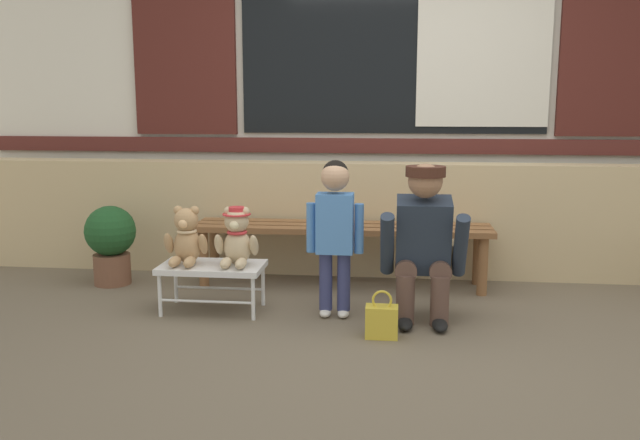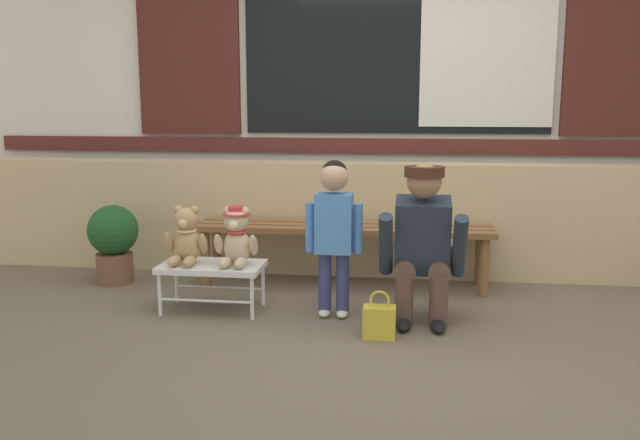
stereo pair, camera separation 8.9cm
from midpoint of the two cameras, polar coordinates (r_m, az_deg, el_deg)
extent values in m
plane|color=brown|center=(3.80, 6.03, -9.98)|extent=(60.00, 60.00, 0.00)
cube|color=tan|center=(5.07, 6.63, 0.06)|extent=(7.15, 0.25, 0.85)
cube|color=silver|center=(5.54, 7.02, 13.68)|extent=(7.30, 0.20, 3.31)
cube|color=#56231E|center=(5.42, 6.84, 6.28)|extent=(6.71, 0.04, 0.12)
cube|color=black|center=(5.43, 7.02, 14.74)|extent=(2.40, 0.03, 1.40)
cube|color=silver|center=(5.45, 14.57, 14.48)|extent=(1.01, 0.02, 1.29)
cube|color=#4C1E19|center=(5.70, -10.69, 14.41)|extent=(0.84, 0.05, 1.43)
cube|color=#4C1E19|center=(5.65, 24.85, 13.73)|extent=(0.84, 0.05, 1.43)
cube|color=brown|center=(4.59, 2.34, -0.99)|extent=(2.10, 0.11, 0.04)
cube|color=brown|center=(4.73, 2.51, -0.66)|extent=(2.10, 0.11, 0.04)
cube|color=brown|center=(4.87, 2.66, -0.35)|extent=(2.10, 0.11, 0.04)
cylinder|color=brown|center=(4.83, -9.22, -3.24)|extent=(0.07, 0.07, 0.40)
cylinder|color=brown|center=(5.09, -8.31, -2.53)|extent=(0.07, 0.07, 0.40)
cylinder|color=brown|center=(4.66, 14.32, -3.92)|extent=(0.07, 0.07, 0.40)
cylinder|color=brown|center=(4.93, 13.96, -3.14)|extent=(0.07, 0.07, 0.40)
cube|color=silver|center=(4.24, -8.60, -3.95)|extent=(0.64, 0.36, 0.04)
cylinder|color=silver|center=(4.23, -12.91, -6.22)|extent=(0.02, 0.02, 0.26)
cylinder|color=silver|center=(4.50, -11.57, -5.19)|extent=(0.02, 0.02, 0.26)
cylinder|color=silver|center=(4.07, -5.19, -6.67)|extent=(0.02, 0.02, 0.26)
cylinder|color=silver|center=(4.35, -4.30, -5.55)|extent=(0.02, 0.02, 0.26)
cylinder|color=silver|center=(4.15, -9.12, -6.81)|extent=(0.58, 0.02, 0.02)
cylinder|color=silver|center=(4.42, -7.99, -5.71)|extent=(0.58, 0.02, 0.02)
ellipsoid|color=tan|center=(4.28, -10.63, -2.13)|extent=(0.17, 0.14, 0.22)
sphere|color=tan|center=(4.24, -10.74, 0.05)|extent=(0.15, 0.15, 0.15)
sphere|color=#F4C188|center=(4.19, -10.97, -0.24)|extent=(0.06, 0.06, 0.06)
sphere|color=tan|center=(4.25, -11.39, 0.86)|extent=(0.06, 0.06, 0.06)
ellipsoid|color=tan|center=(4.28, -12.16, -1.89)|extent=(0.06, 0.11, 0.16)
ellipsoid|color=tan|center=(4.20, -11.69, -3.43)|extent=(0.06, 0.15, 0.06)
sphere|color=tan|center=(4.22, -10.05, 0.84)|extent=(0.06, 0.06, 0.06)
ellipsoid|color=tan|center=(4.21, -9.34, -2.00)|extent=(0.06, 0.11, 0.16)
ellipsoid|color=tan|center=(4.17, -10.48, -3.48)|extent=(0.06, 0.15, 0.06)
torus|color=beige|center=(4.25, -10.69, -0.89)|extent=(0.13, 0.13, 0.02)
ellipsoid|color=#CCB289|center=(4.19, -6.46, -2.27)|extent=(0.17, 0.14, 0.22)
sphere|color=#CCB289|center=(4.15, -6.54, -0.06)|extent=(0.15, 0.15, 0.15)
sphere|color=#FFEEBB|center=(4.10, -6.72, -0.35)|extent=(0.06, 0.06, 0.06)
sphere|color=#CCB289|center=(4.16, -7.22, 0.78)|extent=(0.06, 0.06, 0.06)
ellipsoid|color=#CCB289|center=(4.18, -8.03, -2.04)|extent=(0.06, 0.11, 0.16)
ellipsoid|color=#CCB289|center=(4.11, -7.47, -3.61)|extent=(0.06, 0.15, 0.06)
sphere|color=#CCB289|center=(4.13, -5.82, 0.75)|extent=(0.06, 0.06, 0.06)
ellipsoid|color=#CCB289|center=(4.13, -5.09, -2.14)|extent=(0.06, 0.11, 0.16)
ellipsoid|color=#CCB289|center=(4.08, -6.20, -3.66)|extent=(0.06, 0.15, 0.06)
torus|color=red|center=(4.16, -6.50, -1.01)|extent=(0.13, 0.13, 0.02)
cylinder|color=red|center=(4.14, -6.53, 0.52)|extent=(0.17, 0.17, 0.01)
cylinder|color=red|center=(4.14, -6.54, 0.82)|extent=(0.10, 0.10, 0.04)
cylinder|color=navy|center=(4.10, 1.04, -5.22)|extent=(0.08, 0.08, 0.36)
ellipsoid|color=silver|center=(4.13, 0.99, -7.90)|extent=(0.07, 0.12, 0.05)
cylinder|color=navy|center=(4.09, 2.57, -5.27)|extent=(0.08, 0.08, 0.36)
ellipsoid|color=silver|center=(4.12, 2.53, -7.96)|extent=(0.07, 0.12, 0.05)
cube|color=#4C84CC|center=(4.01, 1.83, -0.28)|extent=(0.22, 0.15, 0.36)
cylinder|color=#4C84CC|center=(4.03, -0.22, -0.65)|extent=(0.06, 0.06, 0.30)
cylinder|color=#4C84CC|center=(4.00, 3.89, -0.75)|extent=(0.06, 0.06, 0.30)
sphere|color=tan|center=(3.97, 1.85, 3.70)|extent=(0.17, 0.17, 0.17)
sphere|color=black|center=(3.98, 1.87, 4.00)|extent=(0.16, 0.16, 0.16)
cylinder|color=brown|center=(3.99, 7.79, -6.79)|extent=(0.11, 0.11, 0.30)
cylinder|color=brown|center=(4.08, 7.85, -3.94)|extent=(0.13, 0.32, 0.13)
ellipsoid|color=black|center=(3.95, 7.75, -8.80)|extent=(0.09, 0.20, 0.06)
cylinder|color=brown|center=(3.99, 10.68, -6.85)|extent=(0.11, 0.11, 0.30)
cylinder|color=brown|center=(4.08, 10.67, -4.00)|extent=(0.13, 0.32, 0.13)
ellipsoid|color=black|center=(3.95, 10.68, -8.85)|extent=(0.09, 0.20, 0.06)
cube|color=#232D3D|center=(4.01, 9.35, -1.30)|extent=(0.32, 0.30, 0.47)
cylinder|color=#232D3D|center=(3.92, 6.30, -2.08)|extent=(0.08, 0.28, 0.40)
cylinder|color=#232D3D|center=(3.93, 12.44, -2.22)|extent=(0.08, 0.28, 0.40)
sphere|color=#9E7051|center=(3.89, 9.52, 3.28)|extent=(0.20, 0.20, 0.20)
cylinder|color=#422319|center=(3.88, 9.54, 4.09)|extent=(0.23, 0.23, 0.06)
cube|color=brown|center=(4.13, 11.90, -3.02)|extent=(0.10, 0.22, 0.16)
cube|color=gold|center=(3.78, 5.75, -8.66)|extent=(0.18, 0.11, 0.18)
torus|color=gold|center=(3.74, 5.78, -6.84)|extent=(0.11, 0.01, 0.11)
cylinder|color=brown|center=(5.07, -16.58, -3.93)|extent=(0.26, 0.26, 0.22)
sphere|color=#1E4C23|center=(5.02, -16.74, -0.83)|extent=(0.36, 0.36, 0.36)
camera|label=1|loc=(0.04, -89.41, 0.10)|focal=37.58mm
camera|label=2|loc=(0.04, 90.59, -0.10)|focal=37.58mm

